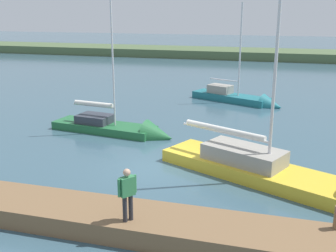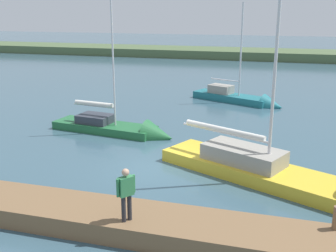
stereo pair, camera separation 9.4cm
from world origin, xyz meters
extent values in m
plane|color=#385666|center=(0.00, 0.00, 0.00)|extent=(200.00, 200.00, 0.00)
cube|color=#4C603D|center=(0.00, -45.32, 0.00)|extent=(180.00, 8.00, 2.40)
cube|color=brown|center=(0.00, 5.41, 0.33)|extent=(20.55, 2.09, 0.67)
cube|color=gold|center=(-4.42, -0.24, 0.11)|extent=(8.70, 5.62, 0.88)
cube|color=gray|center=(-3.93, -0.47, 0.89)|extent=(3.85, 2.97, 0.67)
cylinder|color=silver|center=(-5.01, 0.03, 5.19)|extent=(0.13, 0.13, 9.27)
cylinder|color=silver|center=(-2.97, -0.92, 1.69)|extent=(4.13, 1.99, 0.10)
cylinder|color=silver|center=(-2.97, -0.92, 1.81)|extent=(3.78, 1.93, 0.25)
cube|color=#236638|center=(4.65, -4.81, 0.10)|extent=(6.44, 2.62, 0.72)
cone|color=#236638|center=(1.10, -4.32, 0.10)|extent=(1.84, 1.99, 1.79)
cube|color=#333842|center=(5.25, -4.89, 0.70)|extent=(2.15, 1.67, 0.48)
cylinder|color=silver|center=(3.89, -4.70, 4.12)|extent=(0.10, 0.10, 7.32)
cylinder|color=silver|center=(5.29, -4.90, 1.47)|extent=(2.82, 0.46, 0.08)
cylinder|color=silver|center=(5.29, -4.90, 1.59)|extent=(2.56, 0.62, 0.28)
cube|color=#1E6B75|center=(-1.48, -15.11, 0.10)|extent=(6.36, 3.99, 0.86)
cone|color=#1E6B75|center=(-4.72, -13.71, 0.10)|extent=(2.03, 2.11, 1.66)
cube|color=gray|center=(-0.59, -15.49, 0.85)|extent=(2.12, 1.78, 0.64)
cylinder|color=silver|center=(-2.10, -14.84, 4.00)|extent=(0.13, 0.13, 6.93)
cylinder|color=silver|center=(-0.90, -15.36, 1.60)|extent=(2.43, 1.12, 0.10)
cylinder|color=#28282D|center=(-1.09, 5.84, 1.10)|extent=(0.14, 0.14, 0.85)
cylinder|color=#28282D|center=(-0.96, 6.00, 1.10)|extent=(0.14, 0.14, 0.85)
cube|color=#337F4C|center=(-1.03, 5.92, 1.82)|extent=(0.46, 0.50, 0.60)
sphere|color=tan|center=(-1.03, 5.92, 2.27)|extent=(0.23, 0.23, 0.23)
cylinder|color=#337F4C|center=(-1.20, 5.70, 1.84)|extent=(0.09, 0.09, 0.57)
cylinder|color=#337F4C|center=(-0.85, 6.14, 1.84)|extent=(0.09, 0.09, 0.57)
camera|label=1|loc=(-5.30, 16.54, 6.98)|focal=43.80mm
camera|label=2|loc=(-5.39, 16.51, 6.98)|focal=43.80mm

